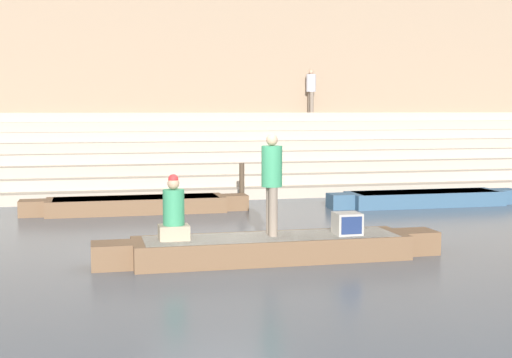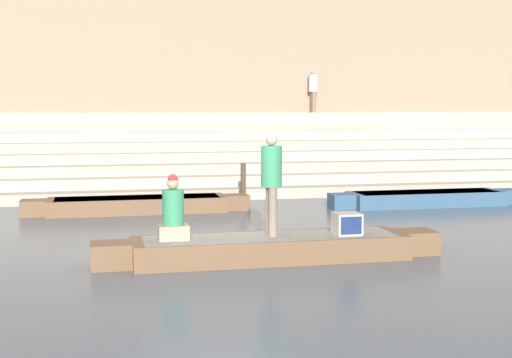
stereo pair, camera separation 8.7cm
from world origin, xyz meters
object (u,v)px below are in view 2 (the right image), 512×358
Objects in this scene: rowboat_main at (271,247)px; mooring_post at (243,185)px; moored_boat_distant at (138,204)px; person_rowing at (173,214)px; person_on_steps at (313,88)px; moored_boat_shore at (426,198)px; tv_set at (347,224)px; person_standing at (271,177)px.

mooring_post is (0.96, 7.03, 0.37)m from rowboat_main.
rowboat_main is 1.07× the size of moored_boat_distant.
person_rowing is 15.47m from person_on_steps.
moored_boat_shore is at bearing -6.21° from moored_boat_distant.
person_on_steps is (6.99, 7.32, 3.25)m from moored_boat_distant.
person_rowing is at bearing -179.27° from rowboat_main.
mooring_post is 0.74× the size of person_on_steps.
tv_set reaches higher than moored_boat_distant.
rowboat_main is 1.83m from person_rowing.
person_on_steps reaches higher than moored_boat_shore.
person_standing reaches higher than tv_set.
person_standing is 0.31× the size of moored_boat_distant.
person_standing is at bearing -75.52° from moored_boat_distant.
person_standing is at bearing 156.55° from person_on_steps.
person_on_steps reaches higher than person_rowing.
moored_boat_shore and moored_boat_distant have the same top height.
mooring_post is at bearing 85.64° from person_standing.
rowboat_main is at bearing -103.76° from person_standing.
person_rowing is 2.46× the size of tv_set.
rowboat_main is 3.46× the size of person_standing.
person_standing is 8.39m from moored_boat_shore.
tv_set is (3.07, -0.19, -0.25)m from person_rowing.
person_on_steps reaches higher than mooring_post.
tv_set is 14.63m from person_on_steps.
tv_set is at bearing 161.87° from person_on_steps.
moored_boat_distant is at bearing 110.65° from person_standing.
moored_boat_shore is 3.45× the size of person_on_steps.
mooring_post reaches higher than moored_boat_shore.
person_on_steps is at bearing 100.97° from moored_boat_shore.
person_rowing is (-1.74, -0.05, -0.58)m from person_standing.
person_standing is at bearing 75.85° from rowboat_main.
moored_boat_shore is 4.67× the size of mooring_post.
person_standing reaches higher than moored_boat_shore.
person_on_steps reaches higher than rowboat_main.
rowboat_main is 8.40m from moored_boat_shore.
mooring_post is at bearing 145.42° from person_on_steps.
moored_boat_shore is (4.54, 6.10, -0.41)m from tv_set.
person_on_steps is (3.68, 13.87, 2.84)m from tv_set.
person_on_steps is at bearing 67.51° from person_rowing.
person_rowing is (-1.71, 0.06, 0.65)m from rowboat_main.
mooring_post reaches higher than rowboat_main.
tv_set is at bearing -6.98° from person_standing.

